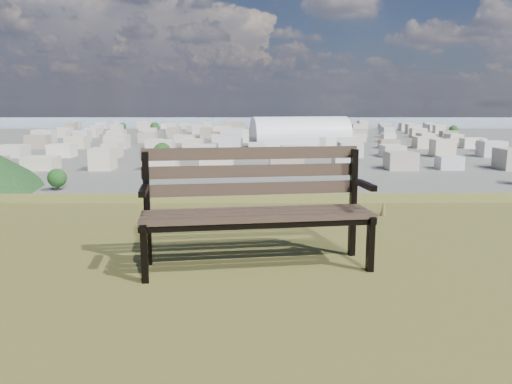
{
  "coord_description": "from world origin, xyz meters",
  "views": [
    {
      "loc": [
        0.79,
        -2.84,
        26.36
      ],
      "look_at": [
        0.82,
        3.19,
        25.3
      ],
      "focal_mm": 35.0,
      "sensor_mm": 36.0,
      "label": 1
    }
  ],
  "objects": [
    {
      "name": "bay_water",
      "position": [
        0.0,
        900.0,
        0.0
      ],
      "size": [
        2400.0,
        700.0,
        0.12
      ],
      "primitive_type": "cube",
      "color": "#8191A4",
      "rests_on": "ground"
    },
    {
      "name": "arena",
      "position": [
        29.3,
        303.88,
        5.86
      ],
      "size": [
        62.66,
        36.06,
        24.87
      ],
      "rotation": [
        0.0,
        0.0,
        0.2
      ],
      "color": "silver",
      "rests_on": "ground"
    },
    {
      "name": "grass_tufts",
      "position": [
        0.54,
        -0.74,
        25.11
      ],
      "size": [
        11.69,
        7.38,
        0.28
      ],
      "color": "brown",
      "rests_on": "hilltop_mesa"
    },
    {
      "name": "city_blocks",
      "position": [
        0.0,
        394.44,
        3.5
      ],
      "size": [
        395.0,
        361.0,
        7.0
      ],
      "color": "beige",
      "rests_on": "ground"
    },
    {
      "name": "park_bench",
      "position": [
        0.8,
        1.3,
        25.56
      ],
      "size": [
        1.96,
        0.87,
        0.99
      ],
      "rotation": [
        0.0,
        0.0,
        0.14
      ],
      "color": "#3B2D22",
      "rests_on": "hilltop_mesa"
    },
    {
      "name": "city_trees",
      "position": [
        -26.39,
        319.0,
        4.83
      ],
      "size": [
        406.52,
        387.2,
        9.98
      ],
      "color": "#34281A",
      "rests_on": "ground"
    },
    {
      "name": "far_hills",
      "position": [
        -60.92,
        1402.93,
        25.47
      ],
      "size": [
        2050.0,
        340.0,
        60.0
      ],
      "color": "#8F9FB1",
      "rests_on": "ground"
    }
  ]
}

